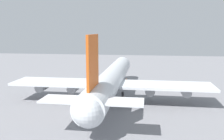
% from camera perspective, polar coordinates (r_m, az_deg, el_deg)
% --- Properties ---
extents(ground_plane, '(280.46, 280.46, 0.00)m').
position_cam_1_polar(ground_plane, '(78.57, -0.00, -6.72)').
color(ground_plane, gray).
extents(cargo_airplane, '(70.12, 59.72, 20.69)m').
position_cam_1_polar(cargo_airplane, '(76.79, -0.03, -2.09)').
color(cargo_airplane, silver).
rests_on(cargo_airplane, ground_plane).
extents(safety_cone_nose, '(0.52, 0.52, 0.75)m').
position_cam_1_polar(safety_cone_nose, '(108.80, 3.27, -2.05)').
color(safety_cone_nose, orange).
rests_on(safety_cone_nose, ground_plane).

